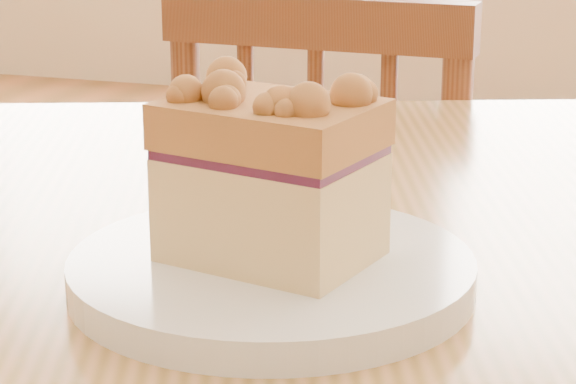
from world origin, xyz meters
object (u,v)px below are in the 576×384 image
at_px(cafe_table_main, 169,375).
at_px(plate, 271,274).
at_px(cafe_chair_main, 348,308).
at_px(cake_slice, 266,171).

height_order(cafe_table_main, plate, plate).
xyz_separation_m(cafe_chair_main, plate, (0.15, -0.72, 0.33)).
bearing_deg(cafe_table_main, cafe_chair_main, 74.19).
relative_size(cafe_table_main, plate, 5.87).
bearing_deg(cafe_chair_main, cafe_table_main, 96.10).
xyz_separation_m(plate, cake_slice, (-0.00, -0.00, 0.06)).
distance_m(cafe_chair_main, plate, 0.81).
distance_m(plate, cake_slice, 0.06).
bearing_deg(cake_slice, plate, 29.04).
bearing_deg(cake_slice, cafe_table_main, 154.80).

